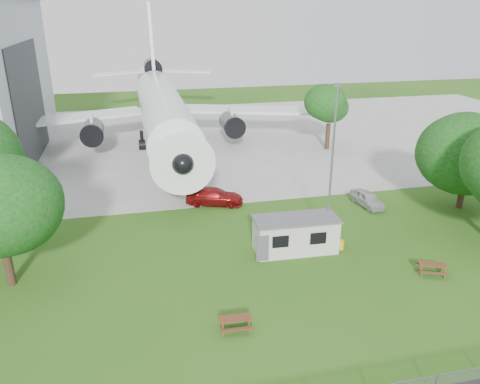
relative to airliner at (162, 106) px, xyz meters
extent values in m
plane|color=#3E6E1F|center=(2.00, -35.86, -5.27)|extent=(160.00, 160.00, 0.00)
cube|color=#B7B7B2|center=(2.00, 2.14, -5.25)|extent=(120.00, 46.00, 0.03)
cube|color=#2D3033|center=(-14.93, -2.86, 1.48)|extent=(0.16, 16.00, 12.96)
cylinder|color=white|center=(0.00, -1.86, -0.17)|extent=(5.40, 34.00, 5.40)
cone|color=white|center=(0.00, -20.86, -0.17)|extent=(5.40, 5.50, 5.40)
cone|color=white|center=(0.00, 19.14, 0.63)|extent=(4.86, 9.00, 4.86)
cube|color=white|center=(-12.50, 1.34, -1.37)|extent=(21.36, 10.77, 0.36)
cube|color=white|center=(12.50, 1.34, -1.37)|extent=(21.36, 10.77, 0.36)
cube|color=white|center=(0.00, 19.14, 6.33)|extent=(0.46, 9.96, 12.17)
cylinder|color=#515459|center=(-8.50, -2.36, -2.27)|extent=(2.50, 4.20, 2.50)
cylinder|color=#515459|center=(8.50, -2.36, -2.27)|extent=(2.50, 4.20, 2.50)
cylinder|color=#515459|center=(0.00, 18.14, 2.63)|extent=(2.60, 4.50, 2.60)
cylinder|color=black|center=(0.00, -17.36, -4.07)|extent=(0.36, 0.36, 2.40)
cylinder|color=black|center=(-2.80, -0.86, -4.07)|extent=(0.44, 0.44, 2.40)
cylinder|color=black|center=(2.80, -0.86, -4.07)|extent=(0.44, 0.44, 2.40)
cube|color=beige|center=(7.37, -30.44, -4.02)|extent=(6.08, 2.71, 2.50)
cube|color=#59595B|center=(7.37, -30.44, -2.71)|extent=(6.29, 2.91, 0.12)
cylinder|color=gold|center=(10.77, -31.04, -4.92)|extent=(0.50, 0.50, 0.70)
cylinder|color=slate|center=(10.20, -29.66, 0.73)|extent=(0.16, 0.16, 12.00)
cylinder|color=#382619|center=(-12.28, -30.62, -3.85)|extent=(0.56, 0.56, 2.85)
cylinder|color=#382619|center=(24.58, -26.17, -3.68)|extent=(0.56, 0.56, 3.17)
sphere|color=#276C1F|center=(24.58, -26.17, 0.19)|extent=(8.38, 8.38, 8.38)
cylinder|color=#382619|center=(20.14, -6.10, -3.64)|extent=(0.56, 0.56, 3.26)
sphere|color=#276C1F|center=(20.14, -6.10, 0.35)|extent=(5.65, 5.65, 5.65)
imported|color=#AFB2B7|center=(16.55, -23.98, -4.60)|extent=(2.08, 4.12, 1.35)
imported|color=maroon|center=(3.03, -20.53, -4.51)|extent=(5.64, 3.52, 1.52)
camera|label=1|loc=(-3.55, -59.64, 11.73)|focal=35.00mm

